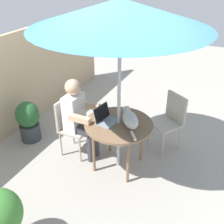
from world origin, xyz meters
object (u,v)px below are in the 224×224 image
person_seated (78,115)px  cat (130,119)px  chair_occupied (70,122)px  laptop (105,117)px  chair_empty (170,117)px  patio_table (119,127)px  patio_umbrella (120,13)px  potted_plant_near_fence (28,120)px

person_seated → cat: person_seated is taller
chair_occupied → laptop: 0.66m
laptop → chair_empty: bearing=-41.0°
patio_table → person_seated: size_ratio=0.75×
patio_umbrella → cat: (0.05, -0.14, -1.33)m
patio_umbrella → potted_plant_near_fence: 2.39m
laptop → cat: 0.34m
patio_table → chair_empty: size_ratio=1.04×
patio_umbrella → potted_plant_near_fence: patio_umbrella is taller
laptop → patio_table: bearing=-80.4°
patio_umbrella → chair_occupied: patio_umbrella is taller
patio_table → potted_plant_near_fence: size_ratio=1.34×
person_seated → potted_plant_near_fence: bearing=92.0°
laptop → potted_plant_near_fence: bearing=90.0°
potted_plant_near_fence → patio_umbrella: bearing=-88.8°
patio_table → laptop: size_ratio=2.80×
laptop → potted_plant_near_fence: 1.47m
potted_plant_near_fence → chair_occupied: bearing=-87.6°
patio_umbrella → laptop: patio_umbrella is taller
chair_empty → person_seated: 1.41m
patio_table → laptop: bearing=99.6°
patio_umbrella → chair_occupied: (0.00, 0.80, -1.62)m
chair_empty → potted_plant_near_fence: bearing=111.2°
person_seated → laptop: person_seated is taller
patio_table → cat: bearing=-72.1°
patio_umbrella → cat: size_ratio=4.09×
cat → person_seated: bearing=93.3°
chair_occupied → chair_empty: bearing=-59.1°
chair_occupied → chair_empty: size_ratio=1.00×
cat → potted_plant_near_fence: 1.80m
potted_plant_near_fence → laptop: bearing=-90.0°
patio_table → chair_occupied: 0.81m
patio_umbrella → person_seated: patio_umbrella is taller
person_seated → laptop: bearing=-94.2°
patio_table → cat: 0.21m
laptop → chair_occupied: bearing=86.9°
chair_empty → chair_occupied: bearing=120.9°
chair_empty → laptop: 1.12m
patio_umbrella → chair_empty: bearing=-33.5°
patio_table → laptop: laptop is taller
chair_occupied → potted_plant_near_fence: size_ratio=1.29×
chair_occupied → person_seated: size_ratio=0.73×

